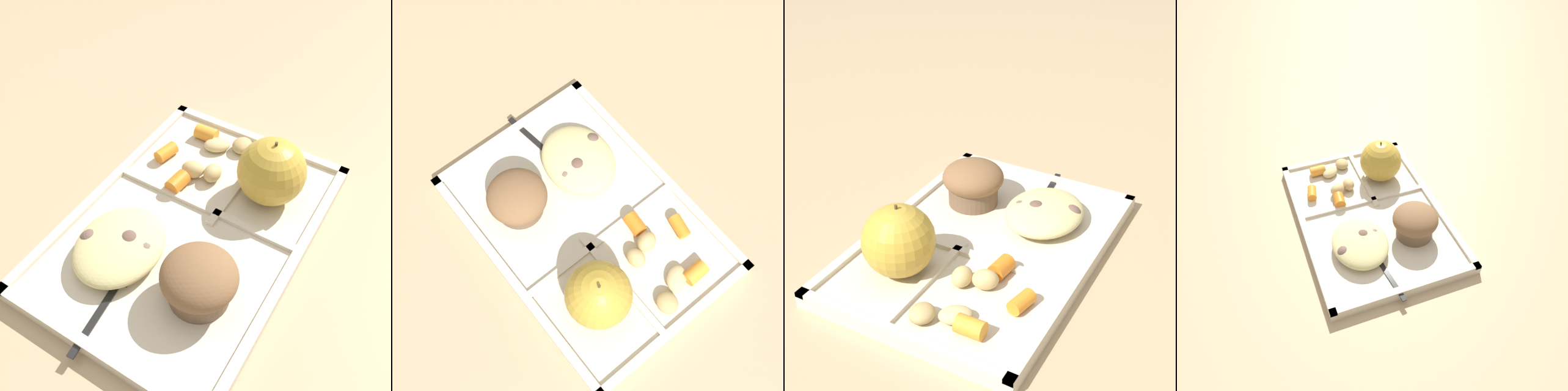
# 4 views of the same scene
# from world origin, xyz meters

# --- Properties ---
(ground) EXTENTS (6.00, 6.00, 0.00)m
(ground) POSITION_xyz_m (0.00, 0.00, 0.00)
(ground) COLOR tan
(lunch_tray) EXTENTS (0.39, 0.28, 0.02)m
(lunch_tray) POSITION_xyz_m (-0.00, 0.00, 0.01)
(lunch_tray) COLOR beige
(lunch_tray) RESTS_ON ground
(green_apple) EXTENTS (0.09, 0.09, 0.09)m
(green_apple) POSITION_xyz_m (-0.10, 0.06, 0.06)
(green_apple) COLOR #B79333
(green_apple) RESTS_ON lunch_tray
(bran_muffin) EXTENTS (0.09, 0.09, 0.06)m
(bran_muffin) POSITION_xyz_m (0.08, 0.06, 0.05)
(bran_muffin) COLOR brown
(bran_muffin) RESTS_ON lunch_tray
(carrot_slice_center) EXTENTS (0.03, 0.02, 0.02)m
(carrot_slice_center) POSITION_xyz_m (-0.05, -0.05, 0.03)
(carrot_slice_center) COLOR orange
(carrot_slice_center) RESTS_ON lunch_tray
(carrot_slice_diagonal) EXTENTS (0.02, 0.03, 0.02)m
(carrot_slice_diagonal) POSITION_xyz_m (-0.15, -0.07, 0.03)
(carrot_slice_diagonal) COLOR orange
(carrot_slice_diagonal) RESTS_ON lunch_tray
(carrot_slice_back) EXTENTS (0.04, 0.02, 0.02)m
(carrot_slice_back) POSITION_xyz_m (-0.09, -0.10, 0.02)
(carrot_slice_back) COLOR orange
(carrot_slice_back) RESTS_ON lunch_tray
(potato_chunk_wedge) EXTENTS (0.04, 0.05, 0.02)m
(potato_chunk_wedge) POSITION_xyz_m (-0.14, -0.04, 0.02)
(potato_chunk_wedge) COLOR tan
(potato_chunk_wedge) RESTS_ON lunch_tray
(potato_chunk_browned) EXTENTS (0.03, 0.02, 0.02)m
(potato_chunk_browned) POSITION_xyz_m (-0.09, -0.02, 0.03)
(potato_chunk_browned) COLOR tan
(potato_chunk_browned) RESTS_ON lunch_tray
(potato_chunk_large) EXTENTS (0.04, 0.04, 0.02)m
(potato_chunk_large) POSITION_xyz_m (-0.08, -0.04, 0.03)
(potato_chunk_large) COLOR tan
(potato_chunk_large) RESTS_ON lunch_tray
(potato_chunk_golden) EXTENTS (0.03, 0.03, 0.02)m
(potato_chunk_golden) POSITION_xyz_m (-0.16, -0.01, 0.02)
(potato_chunk_golden) COLOR tan
(potato_chunk_golden) RESTS_ON lunch_tray
(egg_noodle_pile) EXTENTS (0.12, 0.10, 0.03)m
(egg_noodle_pile) POSITION_xyz_m (0.08, -0.05, 0.03)
(egg_noodle_pile) COLOR #D6C684
(egg_noodle_pile) RESTS_ON lunch_tray
(meatball_center) EXTENTS (0.03, 0.03, 0.03)m
(meatball_center) POSITION_xyz_m (0.07, -0.02, 0.03)
(meatball_center) COLOR #755B4C
(meatball_center) RESTS_ON lunch_tray
(meatball_back) EXTENTS (0.03, 0.03, 0.03)m
(meatball_back) POSITION_xyz_m (0.07, -0.04, 0.03)
(meatball_back) COLOR brown
(meatball_back) RESTS_ON lunch_tray
(meatball_side) EXTENTS (0.03, 0.03, 0.03)m
(meatball_side) POSITION_xyz_m (0.09, -0.08, 0.03)
(meatball_side) COLOR brown
(meatball_side) RESTS_ON lunch_tray
(plastic_fork) EXTENTS (0.15, 0.03, 0.00)m
(plastic_fork) POSITION_xyz_m (0.12, -0.03, 0.02)
(plastic_fork) COLOR black
(plastic_fork) RESTS_ON lunch_tray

